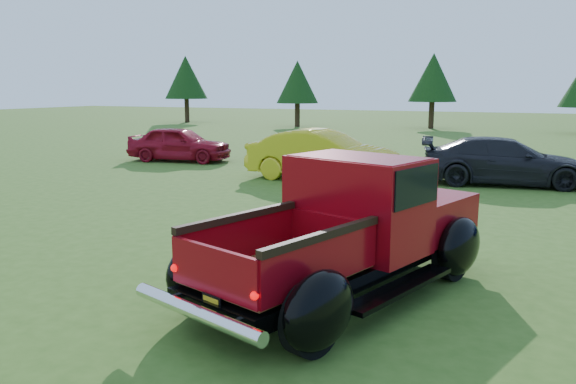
% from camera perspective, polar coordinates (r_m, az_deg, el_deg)
% --- Properties ---
extents(ground, '(120.00, 120.00, 0.00)m').
position_cam_1_polar(ground, '(9.09, -1.79, -6.81)').
color(ground, '#345618').
rests_on(ground, ground).
extents(tree_far_west, '(3.33, 3.33, 5.20)m').
position_cam_1_polar(tree_far_west, '(45.77, -10.33, 11.37)').
color(tree_far_west, '#332114').
rests_on(tree_far_west, ground).
extents(tree_west, '(2.94, 2.94, 4.60)m').
position_cam_1_polar(tree_west, '(40.05, 0.96, 11.10)').
color(tree_west, '#332114').
rests_on(tree_west, ground).
extents(tree_mid_left, '(3.20, 3.20, 5.00)m').
position_cam_1_polar(tree_mid_left, '(39.39, 14.52, 11.18)').
color(tree_mid_left, '#332114').
rests_on(tree_mid_left, ground).
extents(pickup_truck, '(3.47, 5.21, 1.82)m').
position_cam_1_polar(pickup_truck, '(7.67, 7.05, -3.47)').
color(pickup_truck, black).
rests_on(pickup_truck, ground).
extents(show_car_red, '(4.03, 2.14, 1.31)m').
position_cam_1_polar(show_car_red, '(21.47, -10.97, 4.84)').
color(show_car_red, maroon).
rests_on(show_car_red, ground).
extents(show_car_yellow, '(4.54, 1.64, 1.49)m').
position_cam_1_polar(show_car_yellow, '(16.74, 3.56, 3.77)').
color(show_car_yellow, gold).
rests_on(show_car_yellow, ground).
extents(show_car_grey, '(4.83, 2.59, 1.33)m').
position_cam_1_polar(show_car_grey, '(17.05, 21.12, 2.94)').
color(show_car_grey, black).
rests_on(show_car_grey, ground).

